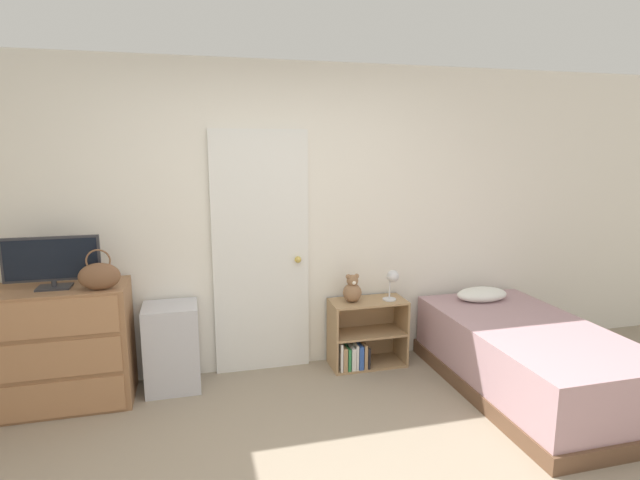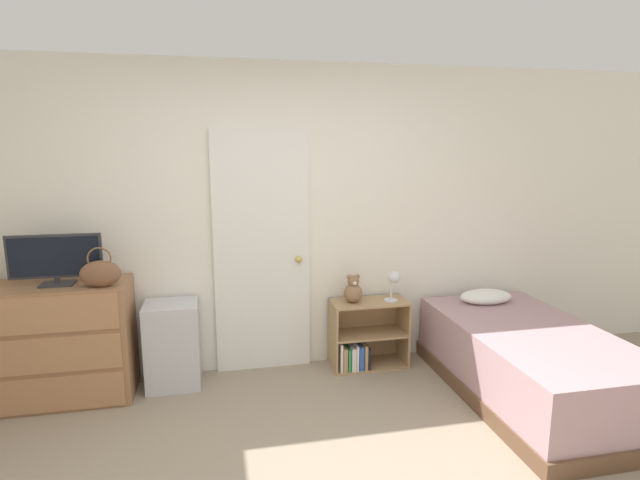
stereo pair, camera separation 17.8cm
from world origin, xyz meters
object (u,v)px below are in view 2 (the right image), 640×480
at_px(storage_bin, 173,344).
at_px(bed, 529,362).
at_px(teddy_bear, 353,290).
at_px(desk_lamp, 394,280).
at_px(bookshelf, 363,340).
at_px(dresser, 63,342).
at_px(tv, 55,259).
at_px(handbag, 100,273).

xyz_separation_m(storage_bin, bed, (2.66, -0.74, -0.07)).
distance_m(teddy_bear, desk_lamp, 0.36).
xyz_separation_m(bookshelf, bed, (1.08, -0.77, 0.04)).
distance_m(dresser, bed, 3.51).
relative_size(dresser, storage_bin, 1.45).
height_order(bookshelf, bed, bed).
bearing_deg(bookshelf, dresser, -177.93).
relative_size(tv, teddy_bear, 2.62).
xyz_separation_m(storage_bin, bookshelf, (1.58, 0.03, -0.10)).
distance_m(dresser, storage_bin, 0.79).
xyz_separation_m(dresser, desk_lamp, (2.60, 0.04, 0.32)).
bearing_deg(bookshelf, storage_bin, -179.07).
height_order(tv, bookshelf, tv).
relative_size(handbag, bed, 0.16).
height_order(tv, desk_lamp, tv).
relative_size(dresser, desk_lamp, 3.71).
relative_size(dresser, teddy_bear, 4.05).
xyz_separation_m(handbag, desk_lamp, (2.27, 0.18, -0.23)).
height_order(storage_bin, bookshelf, storage_bin).
height_order(tv, bed, tv).
bearing_deg(teddy_bear, bookshelf, 1.78).
xyz_separation_m(tv, handbag, (0.32, -0.12, -0.09)).
relative_size(dresser, bed, 0.53).
bearing_deg(storage_bin, bookshelf, 0.93).
bearing_deg(storage_bin, bed, -15.65).
bearing_deg(dresser, tv, -54.40).
xyz_separation_m(storage_bin, desk_lamp, (1.82, -0.02, 0.43)).
relative_size(teddy_bear, bed, 0.13).
bearing_deg(tv, storage_bin, 5.54).
height_order(dresser, bed, dresser).
bearing_deg(teddy_bear, desk_lamp, -7.39).
distance_m(storage_bin, bed, 2.76).
relative_size(handbag, teddy_bear, 1.20).
bearing_deg(dresser, bed, -11.27).
xyz_separation_m(dresser, bookshelf, (2.35, 0.08, -0.21)).
bearing_deg(bed, desk_lamp, 139.04).
distance_m(handbag, bed, 3.23).
relative_size(dresser, tv, 1.55).
height_order(teddy_bear, bed, teddy_bear).
height_order(storage_bin, teddy_bear, teddy_bear).
relative_size(bookshelf, desk_lamp, 2.45).
height_order(dresser, desk_lamp, dresser).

